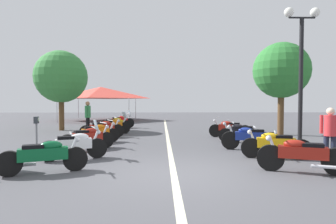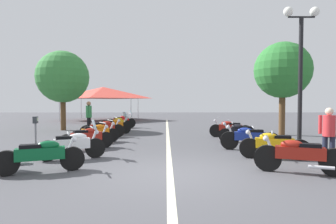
{
  "view_description": "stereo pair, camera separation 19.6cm",
  "coord_description": "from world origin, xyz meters",
  "px_view_note": "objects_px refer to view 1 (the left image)",
  "views": [
    {
      "loc": [
        -6.77,
        0.29,
        1.76
      ],
      "look_at": [
        6.13,
        0.0,
        1.3
      ],
      "focal_mm": 29.88,
      "sensor_mm": 36.0,
      "label": 1
    },
    {
      "loc": [
        -6.77,
        0.1,
        1.76
      ],
      "look_at": [
        6.13,
        0.0,
        1.3
      ],
      "focal_mm": 29.88,
      "sensor_mm": 36.0,
      "label": 2
    }
  ],
  "objects_px": {
    "motorcycle_right_row_2": "(250,137)",
    "motorcycle_right_row_4": "(230,128)",
    "roadside_tree_0": "(281,71)",
    "motorcycle_right_row_3": "(241,132)",
    "motorcycle_left_row_0": "(44,155)",
    "motorcycle_left_row_6": "(115,124)",
    "parking_meter": "(36,129)",
    "roadside_tree_1": "(61,77)",
    "motorcycle_left_row_4": "(103,129)",
    "bystander_0": "(330,131)",
    "motorcycle_left_row_7": "(120,121)",
    "street_lamp_twin_globe": "(301,54)",
    "motorcycle_left_row_5": "(112,126)",
    "motorcycle_left_row_2": "(88,138)",
    "event_tent": "(101,93)",
    "bystander_1": "(88,115)",
    "motorcycle_right_row_0": "(302,154)",
    "motorcycle_left_row_3": "(96,133)",
    "motorcycle_left_row_1": "(75,145)",
    "motorcycle_right_row_1": "(275,144)"
  },
  "relations": [
    {
      "from": "motorcycle_right_row_2",
      "to": "motorcycle_right_row_4",
      "type": "distance_m",
      "value": 3.54
    },
    {
      "from": "roadside_tree_0",
      "to": "motorcycle_right_row_3",
      "type": "bearing_deg",
      "value": 133.74
    },
    {
      "from": "motorcycle_left_row_0",
      "to": "motorcycle_left_row_6",
      "type": "xyz_separation_m",
      "value": [
        10.05,
        -0.04,
        0.01
      ]
    },
    {
      "from": "motorcycle_right_row_2",
      "to": "parking_meter",
      "type": "height_order",
      "value": "parking_meter"
    },
    {
      "from": "roadside_tree_0",
      "to": "roadside_tree_1",
      "type": "relative_size",
      "value": 1.0
    },
    {
      "from": "motorcycle_left_row_6",
      "to": "motorcycle_right_row_3",
      "type": "height_order",
      "value": "motorcycle_left_row_6"
    },
    {
      "from": "motorcycle_left_row_4",
      "to": "bystander_0",
      "type": "relative_size",
      "value": 1.3
    },
    {
      "from": "motorcycle_left_row_6",
      "to": "motorcycle_left_row_7",
      "type": "height_order",
      "value": "motorcycle_left_row_7"
    },
    {
      "from": "street_lamp_twin_globe",
      "to": "motorcycle_left_row_5",
      "type": "bearing_deg",
      "value": 52.75
    },
    {
      "from": "motorcycle_left_row_2",
      "to": "event_tent",
      "type": "height_order",
      "value": "event_tent"
    },
    {
      "from": "motorcycle_left_row_2",
      "to": "motorcycle_left_row_6",
      "type": "height_order",
      "value": "motorcycle_left_row_6"
    },
    {
      "from": "motorcycle_left_row_7",
      "to": "parking_meter",
      "type": "relative_size",
      "value": 1.47
    },
    {
      "from": "motorcycle_left_row_7",
      "to": "roadside_tree_0",
      "type": "xyz_separation_m",
      "value": [
        -3.96,
        -9.17,
        2.95
      ]
    },
    {
      "from": "event_tent",
      "to": "motorcycle_right_row_2",
      "type": "bearing_deg",
      "value": -151.51
    },
    {
      "from": "motorcycle_left_row_0",
      "to": "bystander_1",
      "type": "relative_size",
      "value": 1.12
    },
    {
      "from": "motorcycle_left_row_5",
      "to": "street_lamp_twin_globe",
      "type": "bearing_deg",
      "value": -69.27
    },
    {
      "from": "motorcycle_right_row_2",
      "to": "roadside_tree_1",
      "type": "distance_m",
      "value": 12.28
    },
    {
      "from": "parking_meter",
      "to": "roadside_tree_1",
      "type": "relative_size",
      "value": 0.26
    },
    {
      "from": "event_tent",
      "to": "motorcycle_right_row_0",
      "type": "bearing_deg",
      "value": -155.18
    },
    {
      "from": "bystander_0",
      "to": "roadside_tree_1",
      "type": "distance_m",
      "value": 14.8
    },
    {
      "from": "motorcycle_right_row_0",
      "to": "roadside_tree_0",
      "type": "xyz_separation_m",
      "value": [
        8.01,
        -2.92,
        2.96
      ]
    },
    {
      "from": "motorcycle_left_row_4",
      "to": "bystander_0",
      "type": "distance_m",
      "value": 9.67
    },
    {
      "from": "motorcycle_left_row_0",
      "to": "motorcycle_right_row_4",
      "type": "xyz_separation_m",
      "value": [
        6.76,
        -6.24,
        0.01
      ]
    },
    {
      "from": "motorcycle_left_row_0",
      "to": "motorcycle_right_row_0",
      "type": "bearing_deg",
      "value": -22.55
    },
    {
      "from": "motorcycle_left_row_2",
      "to": "motorcycle_left_row_3",
      "type": "distance_m",
      "value": 1.6
    },
    {
      "from": "motorcycle_left_row_3",
      "to": "motorcycle_right_row_2",
      "type": "bearing_deg",
      "value": -47.48
    },
    {
      "from": "motorcycle_left_row_1",
      "to": "motorcycle_right_row_4",
      "type": "distance_m",
      "value": 7.89
    },
    {
      "from": "motorcycle_left_row_1",
      "to": "bystander_0",
      "type": "height_order",
      "value": "bystander_0"
    },
    {
      "from": "bystander_1",
      "to": "event_tent",
      "type": "height_order",
      "value": "event_tent"
    },
    {
      "from": "motorcycle_left_row_7",
      "to": "event_tent",
      "type": "distance_m",
      "value": 8.88
    },
    {
      "from": "motorcycle_left_row_5",
      "to": "parking_meter",
      "type": "height_order",
      "value": "parking_meter"
    },
    {
      "from": "motorcycle_left_row_4",
      "to": "motorcycle_right_row_3",
      "type": "height_order",
      "value": "motorcycle_left_row_4"
    },
    {
      "from": "motorcycle_left_row_5",
      "to": "bystander_0",
      "type": "relative_size",
      "value": 1.2
    },
    {
      "from": "motorcycle_left_row_3",
      "to": "roadside_tree_1",
      "type": "bearing_deg",
      "value": 91.0
    },
    {
      "from": "roadside_tree_0",
      "to": "event_tent",
      "type": "height_order",
      "value": "roadside_tree_0"
    },
    {
      "from": "motorcycle_left_row_7",
      "to": "parking_meter",
      "type": "xyz_separation_m",
      "value": [
        -9.69,
        1.24,
        0.43
      ]
    },
    {
      "from": "motorcycle_left_row_2",
      "to": "event_tent",
      "type": "xyz_separation_m",
      "value": [
        16.48,
        3.09,
        2.2
      ]
    },
    {
      "from": "motorcycle_right_row_1",
      "to": "motorcycle_right_row_2",
      "type": "distance_m",
      "value": 1.59
    },
    {
      "from": "motorcycle_left_row_4",
      "to": "roadside_tree_1",
      "type": "height_order",
      "value": "roadside_tree_1"
    },
    {
      "from": "motorcycle_left_row_7",
      "to": "motorcycle_right_row_0",
      "type": "xyz_separation_m",
      "value": [
        -11.98,
        -6.25,
        -0.0
      ]
    },
    {
      "from": "motorcycle_left_row_4",
      "to": "motorcycle_left_row_2",
      "type": "bearing_deg",
      "value": -108.05
    },
    {
      "from": "motorcycle_left_row_7",
      "to": "roadside_tree_0",
      "type": "height_order",
      "value": "roadside_tree_0"
    },
    {
      "from": "motorcycle_left_row_3",
      "to": "motorcycle_left_row_6",
      "type": "xyz_separation_m",
      "value": [
        5.02,
        0.06,
        0.01
      ]
    },
    {
      "from": "motorcycle_left_row_1",
      "to": "motorcycle_right_row_2",
      "type": "xyz_separation_m",
      "value": [
        1.59,
        -5.89,
        0.01
      ]
    },
    {
      "from": "motorcycle_right_row_4",
      "to": "roadside_tree_1",
      "type": "bearing_deg",
      "value": -0.43
    },
    {
      "from": "motorcycle_left_row_2",
      "to": "motorcycle_right_row_0",
      "type": "distance_m",
      "value": 7.13
    },
    {
      "from": "motorcycle_left_row_5",
      "to": "motorcycle_right_row_3",
      "type": "bearing_deg",
      "value": -59.77
    },
    {
      "from": "motorcycle_left_row_6",
      "to": "motorcycle_right_row_3",
      "type": "xyz_separation_m",
      "value": [
        -4.98,
        -6.28,
        -0.01
      ]
    },
    {
      "from": "motorcycle_left_row_5",
      "to": "motorcycle_right_row_3",
      "type": "xyz_separation_m",
      "value": [
        -3.23,
        -6.13,
        -0.02
      ]
    },
    {
      "from": "motorcycle_right_row_2",
      "to": "motorcycle_right_row_3",
      "type": "distance_m",
      "value": 1.86
    }
  ]
}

